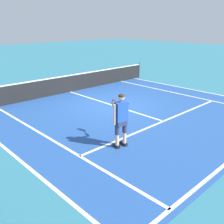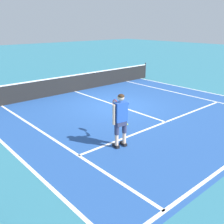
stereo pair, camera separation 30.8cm
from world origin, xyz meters
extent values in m
plane|color=teal|center=(0.00, 0.00, 0.00)|extent=(80.00, 80.00, 0.00)
cube|color=#234C93|center=(0.00, -1.18, 0.00)|extent=(10.98, 9.93, 0.00)
cube|color=white|center=(0.00, -2.81, 0.00)|extent=(8.23, 0.10, 0.01)
cube|color=white|center=(0.00, 0.39, 0.00)|extent=(0.10, 6.40, 0.01)
cube|color=white|center=(-4.12, -1.18, 0.00)|extent=(0.10, 9.53, 0.01)
cube|color=white|center=(4.12, -1.18, 0.00)|extent=(0.10, 9.53, 0.01)
cube|color=white|center=(-5.49, -1.18, 0.00)|extent=(0.10, 9.53, 0.01)
cube|color=white|center=(5.49, -1.18, 0.00)|extent=(0.10, 9.53, 0.01)
cylinder|color=#333338|center=(5.94, 3.59, 0.54)|extent=(0.08, 0.08, 1.07)
cube|color=black|center=(0.00, 3.59, 0.46)|extent=(11.84, 0.02, 0.91)
cube|color=white|center=(0.00, 3.59, 0.94)|extent=(11.84, 0.03, 0.06)
cube|color=black|center=(-2.92, -3.13, 0.04)|extent=(0.16, 0.30, 0.09)
cube|color=black|center=(-2.65, -3.18, 0.04)|extent=(0.16, 0.30, 0.09)
cylinder|color=beige|center=(-2.93, -3.16, 0.27)|extent=(0.11, 0.11, 0.36)
cylinder|color=#2D3351|center=(-2.93, -3.16, 0.66)|extent=(0.14, 0.14, 0.41)
cylinder|color=beige|center=(-2.65, -3.22, 0.27)|extent=(0.11, 0.11, 0.36)
cylinder|color=#2D3351|center=(-2.65, -3.22, 0.66)|extent=(0.14, 0.14, 0.41)
cube|color=#2D3351|center=(-2.79, -3.19, 0.82)|extent=(0.37, 0.26, 0.20)
cube|color=#234CAD|center=(-2.79, -3.19, 1.16)|extent=(0.41, 0.29, 0.60)
cylinder|color=beige|center=(-3.03, -3.15, 1.11)|extent=(0.09, 0.09, 0.62)
cylinder|color=#234CAD|center=(-2.51, -3.15, 1.31)|extent=(0.14, 0.27, 0.29)
cylinder|color=beige|center=(-2.44, -2.95, 1.17)|extent=(0.13, 0.30, 0.14)
sphere|color=beige|center=(-2.79, -3.18, 1.60)|extent=(0.21, 0.21, 0.21)
ellipsoid|color=#382314|center=(-2.79, -3.20, 1.66)|extent=(0.23, 0.23, 0.12)
cylinder|color=#232326|center=(-2.38, -2.74, 1.14)|extent=(0.07, 0.20, 0.03)
cylinder|color=red|center=(-2.35, -2.59, 1.14)|extent=(0.04, 0.10, 0.02)
torus|color=red|center=(-2.32, -2.41, 1.14)|extent=(0.08, 0.30, 0.30)
cylinder|color=silver|center=(-2.32, -2.41, 1.14)|extent=(0.05, 0.25, 0.25)
sphere|color=#CCE02D|center=(-1.36, -2.04, 0.03)|extent=(0.07, 0.07, 0.07)
camera|label=1|loc=(-8.02, -8.29, 3.67)|focal=41.17mm
camera|label=2|loc=(-7.80, -8.49, 3.67)|focal=41.17mm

